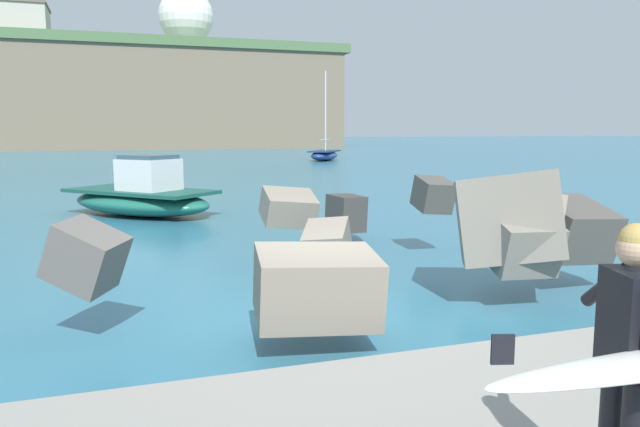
% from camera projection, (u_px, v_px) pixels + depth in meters
% --- Properties ---
extents(ground_plane, '(400.00, 400.00, 0.00)m').
position_uv_depth(ground_plane, '(324.00, 324.00, 7.97)').
color(ground_plane, '#2D6B84').
extents(breakwater_jetty, '(30.77, 7.68, 2.07)m').
position_uv_depth(breakwater_jetty, '(389.00, 227.00, 9.86)').
color(breakwater_jetty, gray).
rests_on(breakwater_jetty, ground).
extents(boat_near_centre, '(4.09, 4.67, 7.33)m').
position_uv_depth(boat_near_centre, '(324.00, 155.00, 50.33)').
color(boat_near_centre, navy).
rests_on(boat_near_centre, ground).
extents(boat_mid_left, '(4.94, 5.11, 1.81)m').
position_uv_depth(boat_mid_left, '(142.00, 196.00, 18.06)').
color(boat_mid_left, '#1E6656').
rests_on(boat_mid_left, ground).
extents(headland_bluff, '(82.27, 36.94, 14.12)m').
position_uv_depth(headland_bluff, '(38.00, 98.00, 87.51)').
color(headland_bluff, '#756651').
rests_on(headland_bluff, ground).
extents(radar_dome, '(8.74, 8.74, 10.82)m').
position_uv_depth(radar_dome, '(186.00, 19.00, 97.44)').
color(radar_dome, silver).
rests_on(radar_dome, headland_bluff).
extents(station_building_central, '(5.69, 7.78, 4.22)m').
position_uv_depth(station_building_central, '(25.00, 22.00, 77.70)').
color(station_building_central, '#B2ADA3').
rests_on(station_building_central, headland_bluff).
extents(station_building_east, '(6.27, 5.32, 6.42)m').
position_uv_depth(station_building_east, '(17.00, 15.00, 79.34)').
color(station_building_east, '#B2ADA3').
rests_on(station_building_east, headland_bluff).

